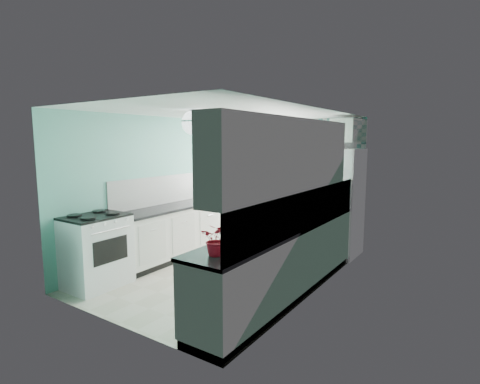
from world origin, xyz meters
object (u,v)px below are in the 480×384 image
Objects in this scene: ceiling_light at (194,123)px; fridge at (336,202)px; sink at (311,217)px; microwave at (338,139)px; fruit_bowl at (237,245)px; potted_plant at (217,240)px; stove at (96,250)px.

ceiling_light is 3.14m from fridge.
microwave is at bearing 92.40° from sink.
fridge is 1.36m from sink.
fridge is at bearing 52.36° from microwave.
fridge reaches higher than fruit_bowl.
fridge is 3.30× the size of microwave.
potted_plant reaches higher than fruit_bowl.
microwave reaches higher than fridge.
stove is 4.28× the size of fruit_bowl.
ceiling_light reaches higher than fruit_bowl.
potted_plant reaches higher than stove.
fruit_bowl is 0.72× the size of potted_plant.
ceiling_light reaches higher than stove.
fridge is (1.11, 2.61, -1.35)m from ceiling_light.
sink is at bearing -84.31° from fridge.
stove is 4.40m from microwave.
stove is at bearing 173.11° from potted_plant.
fridge reaches higher than stove.
sink is at bearing 41.95° from stove.
stove is at bearing -178.65° from fruit_bowl.
stove is (-1.20, -0.79, -1.79)m from ceiling_light.
potted_plant is (0.09, -3.69, 0.13)m from fridge.
potted_plant is 0.56× the size of microwave.
ceiling_light is 2.23m from sink.
fruit_bowl is at bearing 90.62° from microwave.
fridge is at bearing 92.41° from sink.
stove is 2.48m from potted_plant.
sink is at bearing 89.90° from fruit_bowl.
potted_plant is 3.83m from microwave.
ceiling_light is 1.47× the size of fruit_bowl.
microwave is at bearing 66.96° from ceiling_light.
microwave is at bearing 57.34° from stove.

